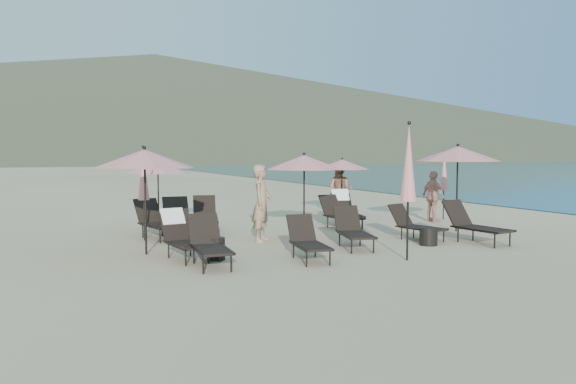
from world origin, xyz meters
name	(u,v)px	position (x,y,z in m)	size (l,w,h in m)	color
ground	(382,248)	(0.00, 0.00, 0.00)	(800.00, 800.00, 0.00)	#D6BA8C
volcanic_headland	(175,108)	(71.37, 302.62, 26.49)	(690.00, 690.00, 55.00)	brown
lounger_0	(182,235)	(-4.51, 0.79, 0.48)	(0.76, 1.66, 1.00)	black
lounger_1	(209,243)	(-4.22, -0.16, 0.45)	(0.82, 1.73, 0.96)	black
lounger_2	(308,240)	(-2.20, -0.49, 0.41)	(0.85, 1.61, 0.88)	black
lounger_3	(353,229)	(-0.59, 0.33, 0.43)	(1.02, 1.71, 0.93)	black
lounger_4	(415,224)	(1.48, 0.68, 0.41)	(0.89, 1.60, 0.87)	black
lounger_5	(474,224)	(2.50, -0.33, 0.47)	(0.85, 1.81, 1.00)	black
lounger_6	(156,220)	(-4.40, 3.73, 0.46)	(0.98, 1.81, 0.99)	black
lounger_7	(179,220)	(-3.89, 3.44, 0.48)	(0.88, 1.86, 1.03)	black
lounger_8	(205,216)	(-2.94, 4.26, 0.46)	(1.06, 1.81, 0.98)	black
lounger_9	(340,213)	(0.86, 3.36, 0.44)	(0.68, 1.65, 0.94)	black
lounger_10	(346,209)	(1.36, 3.86, 0.51)	(1.02, 1.80, 1.06)	black
umbrella_open_0	(145,159)	(-5.11, 1.54, 2.08)	(2.19, 2.19, 2.36)	black
umbrella_open_1	(304,162)	(-0.89, 2.23, 1.96)	(2.06, 2.06, 2.22)	black
umbrella_open_2	(458,154)	(3.47, 1.37, 2.17)	(2.29, 2.29, 2.46)	black
umbrella_open_3	(158,167)	(-3.95, 5.52, 1.79)	(1.88, 1.88, 2.02)	black
umbrella_open_4	(342,164)	(2.47, 5.94, 1.79)	(1.88, 1.88, 2.03)	black
umbrella_closed_0	(409,164)	(-0.38, -1.44, 1.99)	(0.33, 0.33, 2.86)	black
umbrella_closed_1	(444,171)	(5.01, 3.69, 1.59)	(0.27, 0.27, 2.28)	black
umbrella_closed_2	(143,175)	(-4.76, 3.50, 1.66)	(0.28, 0.28, 2.39)	black
side_table_0	(216,249)	(-3.92, 0.31, 0.23)	(0.38, 0.38, 0.46)	black
side_table_1	(428,237)	(1.23, -0.16, 0.21)	(0.43, 0.43, 0.42)	black
beachgoer_a	(262,203)	(-2.15, 2.09, 0.96)	(0.70, 0.46, 1.92)	#A47A59
beachgoer_b	(340,190)	(2.50, 6.09, 0.90)	(0.88, 0.68, 1.80)	#A46B54
beachgoer_c	(433,196)	(4.29, 3.34, 0.81)	(0.95, 0.40, 1.63)	tan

